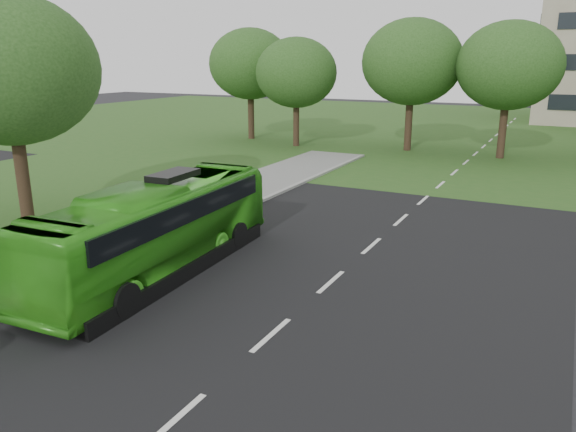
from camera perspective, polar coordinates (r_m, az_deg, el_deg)
The scene contains 8 objects.
ground at distance 16.42m, azimuth 1.65°, elevation -9.13°, with size 160.00×160.00×0.00m, color black.
street_surfaces at distance 37.49m, azimuth 16.20°, elevation 4.55°, with size 120.00×120.00×0.15m.
tree_park_a at distance 45.56m, azimuth 0.86°, elevation 14.34°, with size 6.42×6.42×8.53m.
tree_park_b at distance 44.28m, azimuth 12.49°, elevation 15.02°, with size 7.48×7.48×9.81m.
tree_park_c at distance 42.57m, azimuth 21.55°, elevation 14.01°, with size 7.10×7.10×9.43m.
tree_park_f at distance 49.98m, azimuth -3.86°, elevation 15.15°, with size 7.06×7.06×9.43m.
tree_side_near at distance 25.86m, azimuth -26.51°, elevation 13.16°, with size 7.16×7.16×9.52m.
bus at distance 18.94m, azimuth -13.15°, elevation -1.28°, with size 2.51×10.72×2.99m, color green.
Camera 1 is at (6.32, -13.49, 6.91)m, focal length 35.00 mm.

